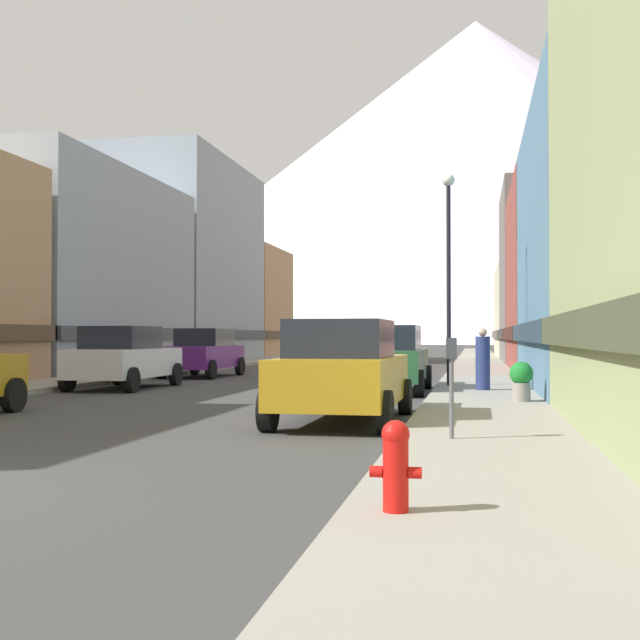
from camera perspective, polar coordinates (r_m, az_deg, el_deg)
sidewalk_left at (r=43.32m, az=-5.90°, el=-2.99°), size 2.50×100.00×0.15m
sidewalk_right at (r=41.53m, az=10.89°, el=-3.06°), size 2.50×100.00×0.15m
storefront_left_2 at (r=36.12m, az=-16.85°, el=2.90°), size 6.45×13.53×8.31m
storefront_left_3 at (r=48.93m, az=-9.52°, el=3.71°), size 6.78×13.38×11.55m
storefront_left_4 at (r=59.65m, az=-6.55°, el=1.02°), size 8.37×8.69×7.71m
storefront_right_2 at (r=35.46m, az=19.96°, el=2.46°), size 8.93×10.71×7.62m
storefront_right_3 at (r=46.07m, az=18.11°, el=2.71°), size 9.44×9.77×9.38m
storefront_right_4 at (r=57.68m, az=16.83°, el=0.37°), size 9.91×13.69×6.11m
car_left_1 at (r=24.27m, az=-13.35°, el=-2.50°), size 2.07×4.41×1.78m
car_left_2 at (r=30.79m, az=-8.06°, el=-2.22°), size 2.16×4.44×1.78m
car_right_0 at (r=14.37m, az=1.58°, el=-3.52°), size 2.10×4.42×1.78m
car_right_1 at (r=22.08m, az=4.75°, el=-2.67°), size 2.07×4.41×1.78m
car_driving_0 at (r=50.69m, az=1.93°, el=-1.79°), size 2.06×4.40×1.78m
fire_hydrant_near at (r=6.50m, az=5.23°, el=-9.77°), size 0.40×0.22×0.70m
parking_meter_near at (r=11.08m, az=9.05°, el=-3.63°), size 0.14×0.10×1.33m
potted_plant_0 at (r=25.16m, az=-20.69°, el=-3.02°), size 0.50×0.50×0.86m
potted_plant_1 at (r=17.66m, az=13.70°, el=-3.99°), size 0.48×0.48×0.82m
pedestrian_0 at (r=21.20m, az=11.15°, el=-2.83°), size 0.36×0.36×1.55m
streetlamp_right at (r=23.21m, az=8.85°, el=5.04°), size 0.36×0.36×5.86m
mountain_backdrop at (r=271.07m, az=10.72°, el=9.44°), size 251.87×251.87×102.08m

